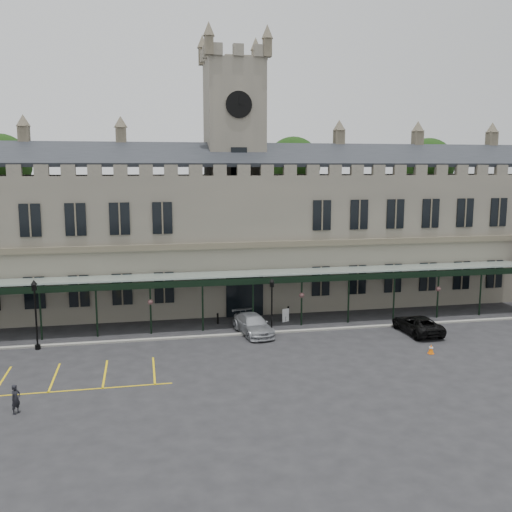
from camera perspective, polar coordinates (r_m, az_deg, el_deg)
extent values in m
plane|color=black|center=(39.13, 1.77, -10.06)|extent=(140.00, 140.00, 0.00)
cube|color=#645F54|center=(53.14, -2.14, 1.63)|extent=(60.00, 10.00, 12.00)
cube|color=brown|center=(48.05, -1.14, 1.11)|extent=(60.00, 0.35, 0.50)
cube|color=black|center=(50.26, -1.72, 10.13)|extent=(60.00, 4.77, 2.20)
cube|color=black|center=(55.19, -2.62, 10.01)|extent=(60.00, 4.77, 2.20)
cube|color=black|center=(48.89, -1.14, -3.88)|extent=(3.20, 0.18, 3.80)
cube|color=#645F54|center=(52.74, -2.17, 7.03)|extent=(5.00, 5.00, 22.00)
cylinder|color=silver|center=(50.47, -1.74, 14.91)|extent=(2.20, 0.12, 2.20)
cylinder|color=black|center=(50.40, -1.72, 14.91)|extent=(2.30, 0.04, 2.30)
cube|color=black|center=(50.19, -1.71, 9.22)|extent=(1.40, 0.12, 2.80)
cube|color=#8C9E93|center=(46.62, -0.73, -1.75)|extent=(50.00, 4.00, 0.40)
cube|color=black|center=(44.74, -0.25, -2.53)|extent=(50.00, 0.18, 0.50)
cube|color=gray|center=(44.23, 0.13, -7.72)|extent=(60.00, 0.40, 0.12)
cylinder|color=#332314|center=(62.85, -23.79, 2.01)|extent=(0.70, 0.70, 12.00)
sphere|color=black|center=(62.50, -24.19, 8.39)|extent=(6.00, 6.00, 6.00)
cylinder|color=#332314|center=(63.57, 3.68, 2.81)|extent=(0.70, 0.70, 12.00)
sphere|color=black|center=(63.22, 3.74, 9.13)|extent=(6.00, 6.00, 6.00)
cylinder|color=#332314|center=(69.46, 16.54, 2.98)|extent=(0.70, 0.70, 12.00)
sphere|color=black|center=(69.14, 16.80, 8.76)|extent=(6.00, 6.00, 6.00)
cylinder|color=black|center=(43.46, -20.98, -8.49)|extent=(0.39, 0.39, 0.32)
cylinder|color=black|center=(42.93, -21.13, -5.96)|extent=(0.13, 0.13, 4.29)
cube|color=black|center=(42.42, -21.30, -2.94)|extent=(0.30, 0.30, 0.43)
cone|color=black|center=(42.35, -21.33, -2.45)|extent=(0.47, 0.47, 0.32)
cylinder|color=black|center=(44.03, 1.58, -7.69)|extent=(0.34, 0.34, 0.28)
cylinder|color=black|center=(43.56, 1.59, -5.48)|extent=(0.11, 0.11, 3.79)
cube|color=black|center=(43.10, 1.60, -2.85)|extent=(0.27, 0.27, 0.38)
cone|color=black|center=(43.03, 1.60, -2.42)|extent=(0.42, 0.42, 0.28)
cube|color=#F96707|center=(41.56, 17.08, -9.29)|extent=(0.36, 0.36, 0.04)
cone|color=#F96707|center=(41.46, 17.10, -8.88)|extent=(0.41, 0.41, 0.66)
cylinder|color=silver|center=(41.44, 17.10, -8.76)|extent=(0.27, 0.27, 0.09)
cylinder|color=black|center=(47.62, 2.97, -6.31)|extent=(0.06, 0.06, 0.46)
cube|color=silver|center=(47.53, 2.98, -5.94)|extent=(0.62, 0.26, 1.10)
cylinder|color=black|center=(47.00, -3.86, -6.25)|extent=(0.16, 0.16, 0.89)
cylinder|color=black|center=(49.04, 3.25, -5.58)|extent=(0.17, 0.17, 0.93)
imported|color=#9B9DA3|center=(44.06, -0.30, -6.87)|extent=(2.87, 5.36, 1.48)
imported|color=black|center=(45.99, 15.82, -6.59)|extent=(2.51, 5.09, 1.39)
imported|color=black|center=(32.94, -22.89, -13.05)|extent=(0.63, 0.69, 1.57)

